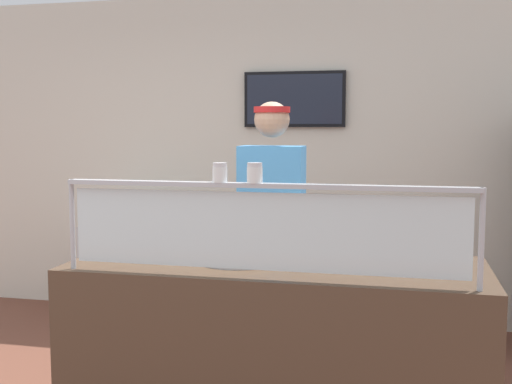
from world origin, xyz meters
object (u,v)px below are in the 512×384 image
Objects in this scene: worker_figure at (272,229)px; pizza_box_stack at (132,213)px; pizza_tray at (238,258)px; pizza_server at (242,254)px; parmesan_shaker at (220,174)px; pepper_flake_shaker at (255,174)px.

worker_figure is 1.75m from pizza_box_stack.
worker_figure reaches higher than pizza_tray.
pizza_server reaches higher than pizza_tray.
pizza_tray is at bearing 90.79° from parmesan_shaker.
pizza_tray is 0.23× the size of worker_figure.
pizza_box_stack reaches higher than pizza_tray.
pizza_tray is 4.75× the size of parmesan_shaker.
parmesan_shaker is at bearing -91.46° from worker_figure.
pizza_tray is 0.95× the size of pizza_box_stack.
worker_figure is (0.03, 0.68, 0.04)m from pizza_tray.
worker_figure reaches higher than pizza_server.
pepper_flake_shaker is 2.62m from pizza_box_stack.
pepper_flake_shaker reaches higher than pizza_server.
worker_figure is at bearing 72.76° from pizza_server.
pizza_box_stack is (-1.37, 1.77, -0.07)m from pizza_server.
pepper_flake_shaker is (0.16, 0.00, 0.00)m from parmesan_shaker.
parmesan_shaker is 1.09m from worker_figure.
pepper_flake_shaker reaches higher than pizza_tray.
pepper_flake_shaker is at bearing 0.00° from parmesan_shaker.
pizza_server is at bearing -43.23° from pizza_tray.
worker_figure is 4.09× the size of pizza_box_stack.
pizza_box_stack is (-1.35, 2.09, -0.49)m from parmesan_shaker.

